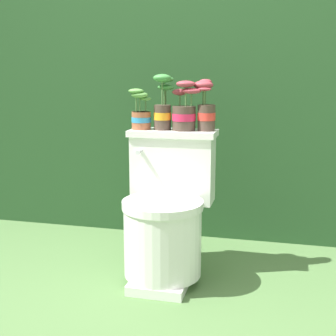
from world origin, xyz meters
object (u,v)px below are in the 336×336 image
(potted_plant_middle, at_px, (184,112))
(potted_plant_left, at_px, (141,114))
(potted_plant_midleft, at_px, (163,106))
(toilet, at_px, (166,216))
(potted_plant_midright, at_px, (206,109))

(potted_plant_middle, bearing_deg, potted_plant_left, -177.51)
(potted_plant_midleft, bearing_deg, toilet, -70.32)
(potted_plant_midleft, relative_size, potted_plant_midright, 1.10)
(toilet, height_order, potted_plant_midright, potted_plant_midright)
(toilet, bearing_deg, potted_plant_midleft, 109.68)
(toilet, bearing_deg, potted_plant_middle, 69.32)
(potted_plant_midright, bearing_deg, potted_plant_midleft, -177.87)
(potted_plant_middle, bearing_deg, potted_plant_midleft, 177.64)
(potted_plant_midright, bearing_deg, potted_plant_left, -176.12)
(potted_plant_left, height_order, potted_plant_midleft, potted_plant_midleft)
(potted_plant_middle, xyz_separation_m, potted_plant_midright, (0.10, 0.01, 0.01))
(toilet, distance_m, potted_plant_middle, 0.51)
(potted_plant_left, xyz_separation_m, potted_plant_midright, (0.32, 0.02, 0.03))
(toilet, height_order, potted_plant_midleft, potted_plant_midleft)
(toilet, relative_size, potted_plant_midright, 2.87)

